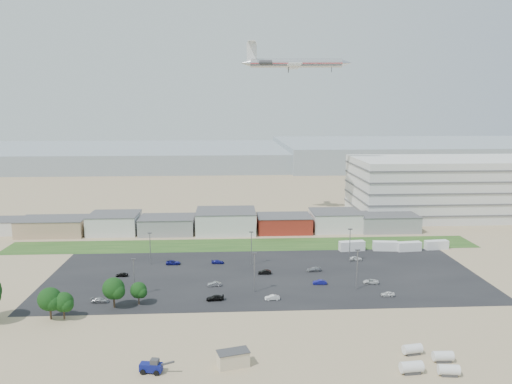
{
  "coord_description": "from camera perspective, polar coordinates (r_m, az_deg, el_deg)",
  "views": [
    {
      "loc": [
        -4.81,
        -113.86,
        46.59
      ],
      "look_at": [
        2.73,
        22.0,
        23.49
      ],
      "focal_mm": 35.0,
      "sensor_mm": 36.0,
      "label": 1
    }
  ],
  "objects": [
    {
      "name": "lightpole_back_r",
      "position": [
        154.51,
        10.67,
        -6.05
      ],
      "size": [
        1.24,
        0.52,
        10.54
      ],
      "primitive_type": null,
      "color": "slate",
      "rests_on": "ground"
    },
    {
      "name": "lightpole_front_m",
      "position": [
        128.47,
        -0.18,
        -9.19
      ],
      "size": [
        1.21,
        0.5,
        10.3
      ],
      "primitive_type": null,
      "color": "slate",
      "rests_on": "ground"
    },
    {
      "name": "tree_right",
      "position": [
        123.84,
        -15.97,
        -10.8
      ],
      "size": [
        5.51,
        5.51,
        8.26
      ],
      "primitive_type": null,
      "color": "black",
      "rests_on": "ground"
    },
    {
      "name": "lightpole_front_l",
      "position": [
        129.61,
        -13.76,
        -9.46
      ],
      "size": [
        1.13,
        0.47,
        9.6
      ],
      "primitive_type": null,
      "color": "slate",
      "rests_on": "ground"
    },
    {
      "name": "parked_car_12",
      "position": [
        146.17,
        6.6,
        -8.77
      ],
      "size": [
        4.31,
        2.09,
        1.21
      ],
      "primitive_type": "imported",
      "rotation": [
        0.0,
        0.0,
        -1.47
      ],
      "color": "#A5A5AA",
      "rests_on": "ground"
    },
    {
      "name": "telehandler",
      "position": [
        95.57,
        -11.91,
        -18.86
      ],
      "size": [
        6.63,
        3.27,
        2.65
      ],
      "primitive_type": null,
      "rotation": [
        0.0,
        0.0,
        -0.19
      ],
      "color": "navy",
      "rests_on": "ground"
    },
    {
      "name": "parking_garage",
      "position": [
        231.89,
        21.0,
        0.54
      ],
      "size": [
        80.0,
        40.0,
        25.0
      ],
      "primitive_type": "cube",
      "color": "silver",
      "rests_on": "ground"
    },
    {
      "name": "parked_car_2",
      "position": [
        131.41,
        14.81,
        -11.2
      ],
      "size": [
        3.45,
        1.52,
        1.16
      ],
      "primitive_type": "imported",
      "rotation": [
        0.0,
        0.0,
        -1.62
      ],
      "color": "silver",
      "rests_on": "ground"
    },
    {
      "name": "parked_car_5",
      "position": [
        145.9,
        -15.08,
        -9.09
      ],
      "size": [
        3.4,
        1.43,
        1.15
      ],
      "primitive_type": "imported",
      "rotation": [
        0.0,
        0.0,
        -1.59
      ],
      "color": "black",
      "rests_on": "ground"
    },
    {
      "name": "hills_backdrop",
      "position": [
        433.24,
        2.78,
        4.05
      ],
      "size": [
        700.0,
        200.0,
        9.0
      ],
      "primitive_type": null,
      "color": "gray",
      "rests_on": "ground"
    },
    {
      "name": "box_trailer_a",
      "position": [
        168.26,
        10.9,
        -6.07
      ],
      "size": [
        8.6,
        3.54,
        3.13
      ],
      "primitive_type": null,
      "rotation": [
        0.0,
        0.0,
        0.11
      ],
      "color": "silver",
      "rests_on": "ground"
    },
    {
      "name": "storage_tank_sw",
      "position": [
        97.64,
        17.34,
        -18.54
      ],
      "size": [
        4.14,
        2.33,
        2.39
      ],
      "primitive_type": null,
      "rotation": [
        0.0,
        0.0,
        0.09
      ],
      "color": "silver",
      "rests_on": "ground"
    },
    {
      "name": "parked_car_0",
      "position": [
        139.16,
        12.98,
        -9.94
      ],
      "size": [
        4.26,
        2.32,
        1.13
      ],
      "primitive_type": "imported",
      "rotation": [
        0.0,
        0.0,
        -1.68
      ],
      "color": "silver",
      "rests_on": "ground"
    },
    {
      "name": "lightpole_back_l",
      "position": [
        153.51,
        -12.0,
        -6.34
      ],
      "size": [
        1.15,
        0.48,
        9.78
      ],
      "primitive_type": null,
      "color": "slate",
      "rests_on": "ground"
    },
    {
      "name": "ground",
      "position": [
        123.12,
        -0.72,
        -12.6
      ],
      "size": [
        700.0,
        700.0,
        0.0
      ],
      "primitive_type": "plane",
      "color": "#988061",
      "rests_on": "ground"
    },
    {
      "name": "box_trailer_d",
      "position": [
        177.39,
        19.92,
        -5.7
      ],
      "size": [
        7.99,
        3.24,
        2.92
      ],
      "primitive_type": null,
      "rotation": [
        0.0,
        0.0,
        0.11
      ],
      "color": "silver",
      "rests_on": "ground"
    },
    {
      "name": "storage_tank_se",
      "position": [
        99.03,
        21.17,
        -18.41
      ],
      "size": [
        3.84,
        2.26,
        2.18
      ],
      "primitive_type": null,
      "rotation": [
        0.0,
        0.0,
        -0.13
      ],
      "color": "silver",
      "rests_on": "ground"
    },
    {
      "name": "storage_tank_nw",
      "position": [
        104.17,
        17.44,
        -16.74
      ],
      "size": [
        3.88,
        2.39,
        2.18
      ],
      "primitive_type": null,
      "rotation": [
        0.0,
        0.0,
        0.17
      ],
      "color": "silver",
      "rests_on": "ground"
    },
    {
      "name": "storage_tank_ne",
      "position": [
        103.29,
        20.58,
        -17.15
      ],
      "size": [
        3.71,
        1.91,
        2.21
      ],
      "primitive_type": null,
      "rotation": [
        0.0,
        0.0,
        -0.02
      ],
      "color": "silver",
      "rests_on": "ground"
    },
    {
      "name": "parked_car_10",
      "position": [
        129.05,
        -17.39,
        -11.71
      ],
      "size": [
        4.2,
        1.91,
        1.19
      ],
      "primitive_type": "imported",
      "rotation": [
        0.0,
        0.0,
        1.51
      ],
      "color": "#A5A5AA",
      "rests_on": "ground"
    },
    {
      "name": "box_trailer_b",
      "position": [
        170.86,
        14.56,
        -5.98
      ],
      "size": [
        8.29,
        3.44,
        3.02
      ],
      "primitive_type": null,
      "rotation": [
        0.0,
        0.0,
        -0.12
      ],
      "color": "silver",
      "rests_on": "ground"
    },
    {
      "name": "tree_left",
      "position": [
        121.91,
        -22.5,
        -11.5
      ],
      "size": [
        5.55,
        5.55,
        8.32
      ],
      "primitive_type": null,
      "color": "black",
      "rests_on": "ground"
    },
    {
      "name": "tree_mid",
      "position": [
        121.13,
        -21.15,
        -11.86
      ],
      "size": [
        4.71,
        4.71,
        7.07
      ],
      "primitive_type": null,
      "color": "black",
      "rests_on": "ground"
    },
    {
      "name": "grass_strip",
      "position": [
        172.34,
        -1.47,
        -6.05
      ],
      "size": [
        160.0,
        16.0,
        0.02
      ],
      "primitive_type": "cube",
      "color": "#21481B",
      "rests_on": "ground"
    },
    {
      "name": "building_row",
      "position": [
        190.09,
        -6.78,
        -3.38
      ],
      "size": [
        170.0,
        20.0,
        8.0
      ],
      "primitive_type": null,
      "color": "silver",
      "rests_on": "ground"
    },
    {
      "name": "lightpole_back_m",
      "position": [
        149.63,
        -0.53,
        -6.46
      ],
      "size": [
        1.2,
        0.5,
        10.24
      ],
      "primitive_type": null,
      "color": "slate",
      "rests_on": "ground"
    },
    {
      "name": "parked_car_13",
      "position": [
        125.01,
        1.87,
        -11.96
      ],
      "size": [
        3.76,
        1.61,
        1.21
      ],
      "primitive_type": "imported",
      "rotation": [
        0.0,
        0.0,
        -1.48
      ],
      "color": "silver",
      "rests_on": "ground"
    },
    {
      "name": "parked_car_7",
      "position": [
        142.9,
        0.99,
        -9.14
      ],
      "size": [
        3.75,
        1.35,
        1.23
      ],
      "primitive_type": "imported",
      "rotation": [
        0.0,
        0.0,
        -1.58
      ],
      "color": "black",
      "rests_on": "ground"
    },
    {
      "name": "parked_car_4",
      "position": [
        134.2,
        -4.77,
        -10.45
      ],
      "size": [
        3.68,
        1.52,
        1.18
      ],
      "primitive_type": "imported",
      "rotation": [
        0.0,
        0.0,
        -1.5
      ],
      "color": "#A5A5AA",
      "rests_on": "ground"
    },
    {
      "name": "box_trailer_c",
      "position": [
        172.44,
        17.08,
        -5.96
      ],
      "size": [
        8.17,
        3.32,
        2.98
      ],
      "primitive_type": null,
      "rotation": [
        0.0,
        0.0,
        0.11
      ],
      "color": "silver",
      "rests_on": "ground"
    },
    {
      "name": "parked_car_6",
      "position": [
        152.59,
        -4.39,
        -7.96
      ],
      "size": [
        3.85,
        1.8,
        1.09
      ],
      "primitive_type": "imported",
      "rotation": [
        0.0,
        0.0,
        1.5
      ],
      "color": "navy",
      "rests_on": "ground"
    },
    {
      "name": "parked_car_1",
      "position": [
        136.18,
        7.29,
        -10.18
      ],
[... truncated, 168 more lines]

